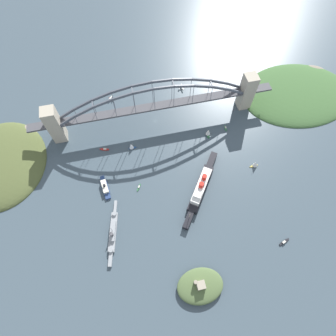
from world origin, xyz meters
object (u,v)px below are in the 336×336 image
at_px(ocean_liner, 201,187).
at_px(small_boat_0, 284,242).
at_px(naval_cruiser, 113,232).
at_px(seaplane_taxiing_near_bridge, 182,87).
at_px(fort_island_mid_harbor, 200,286).
at_px(small_boat_3, 105,149).
at_px(harbor_ferry_steamer, 105,187).
at_px(small_boat_2, 131,146).
at_px(harbor_arch_bridge, 154,106).
at_px(small_boat_4, 255,164).
at_px(seaplane_second_in_formation, 111,99).
at_px(small_boat_5, 208,132).
at_px(small_boat_1, 226,128).
at_px(small_boat_6, 139,187).

height_order(ocean_liner, small_boat_0, ocean_liner).
height_order(naval_cruiser, seaplane_taxiing_near_bridge, naval_cruiser).
height_order(fort_island_mid_harbor, small_boat_3, fort_island_mid_harbor).
relative_size(harbor_ferry_steamer, small_boat_2, 3.01).
height_order(harbor_arch_bridge, ocean_liner, harbor_arch_bridge).
bearing_deg(seaplane_taxiing_near_bridge, harbor_ferry_steamer, 46.71).
relative_size(naval_cruiser, small_boat_4, 6.79).
bearing_deg(small_boat_2, seaplane_taxiing_near_bridge, -135.44).
distance_m(fort_island_mid_harbor, seaplane_second_in_formation, 268.23).
distance_m(naval_cruiser, small_boat_5, 171.28).
distance_m(harbor_ferry_steamer, small_boat_1, 173.45).
xyz_separation_m(harbor_arch_bridge, small_boat_1, (-88.67, 33.24, -27.86)).
height_order(seaplane_taxiing_near_bridge, small_boat_3, seaplane_taxiing_near_bridge).
distance_m(harbor_ferry_steamer, seaplane_second_in_formation, 137.27).
height_order(ocean_liner, fort_island_mid_harbor, ocean_liner).
xyz_separation_m(fort_island_mid_harbor, small_boat_3, (73.92, -180.91, -3.47)).
bearing_deg(fort_island_mid_harbor, small_boat_2, -77.11).
bearing_deg(small_boat_4, ocean_liner, 11.97).
relative_size(harbor_arch_bridge, small_boat_0, 24.67).
distance_m(harbor_ferry_steamer, fort_island_mid_harbor, 149.86).
xyz_separation_m(seaplane_second_in_formation, small_boat_0, (-155.01, 240.27, -0.94)).
bearing_deg(harbor_ferry_steamer, small_boat_2, -129.03).
distance_m(small_boat_1, small_boat_2, 126.64).
distance_m(small_boat_5, small_boat_6, 115.16).
bearing_deg(small_boat_2, small_boat_1, -178.41).
height_order(ocean_liner, small_boat_1, ocean_liner).
height_order(small_boat_2, small_boat_4, small_boat_2).
relative_size(ocean_liner, fort_island_mid_harbor, 1.92).
relative_size(harbor_arch_bridge, small_boat_1, 35.18).
bearing_deg(small_boat_1, harbor_ferry_steamer, 17.34).
xyz_separation_m(fort_island_mid_harbor, small_boat_5, (-60.38, -174.43, 1.01)).
height_order(small_boat_1, small_boat_6, small_boat_1).
xyz_separation_m(seaplane_taxiing_near_bridge, small_boat_2, (87.15, 85.81, 2.80)).
xyz_separation_m(harbor_ferry_steamer, small_boat_5, (-139.55, -47.21, 2.89)).
distance_m(small_boat_2, small_boat_4, 154.69).
xyz_separation_m(naval_cruiser, seaplane_second_in_formation, (-21.55, -190.28, -0.80)).
bearing_deg(ocean_liner, small_boat_1, -126.14).
xyz_separation_m(seaplane_second_in_formation, small_boat_2, (-15.30, 87.04, 2.98)).
xyz_separation_m(seaplane_taxiing_near_bridge, small_boat_1, (-39.37, 82.29, -1.26)).
distance_m(ocean_liner, seaplane_second_in_formation, 182.36).
relative_size(small_boat_0, small_boat_4, 1.21).
bearing_deg(harbor_ferry_steamer, small_boat_3, -95.58).
distance_m(ocean_liner, small_boat_6, 72.67).
distance_m(harbor_arch_bridge, fort_island_mid_harbor, 213.54).
relative_size(harbor_arch_bridge, small_boat_3, 27.13).
distance_m(ocean_liner, naval_cruiser, 110.57).
xyz_separation_m(harbor_arch_bridge, seaplane_second_in_formation, (53.16, -50.29, -26.78)).
distance_m(fort_island_mid_harbor, small_boat_5, 184.59).
bearing_deg(small_boat_1, small_boat_6, 25.20).
distance_m(fort_island_mid_harbor, small_boat_0, 102.07).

